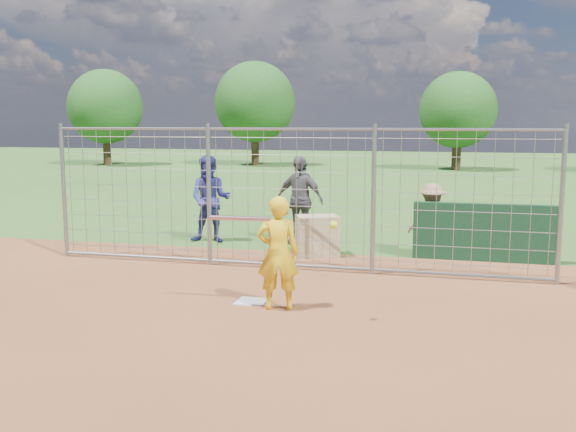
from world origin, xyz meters
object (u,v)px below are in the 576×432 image
(bystander_b, at_px, (299,200))
(equipment_bin, at_px, (317,236))
(bystander_c, at_px, (431,220))
(bystander_a, at_px, (210,199))
(batter, at_px, (278,253))

(bystander_b, relative_size, equipment_bin, 2.39)
(bystander_b, relative_size, bystander_c, 1.34)
(bystander_a, xyz_separation_m, bystander_b, (1.93, 0.29, 0.01))
(bystander_a, xyz_separation_m, bystander_c, (4.75, -0.25, -0.24))
(batter, distance_m, bystander_a, 5.40)
(batter, distance_m, equipment_bin, 3.77)
(bystander_a, bearing_deg, batter, -66.75)
(bystander_c, bearing_deg, equipment_bin, -4.93)
(equipment_bin, bearing_deg, bystander_a, 137.31)
(batter, bearing_deg, bystander_b, -95.85)
(batter, height_order, bystander_a, bystander_a)
(bystander_b, distance_m, bystander_c, 2.88)
(batter, bearing_deg, bystander_a, -74.61)
(bystander_a, xyz_separation_m, equipment_bin, (2.58, -0.88, -0.55))
(batter, relative_size, bystander_c, 1.13)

